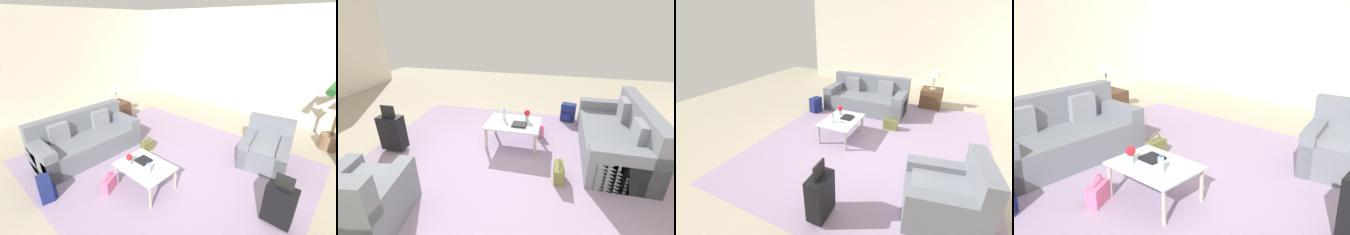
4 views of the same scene
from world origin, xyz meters
TOP-DOWN VIEW (x-y plane):
  - ground_plane at (0.00, 0.00)m, footprint 12.00×12.00m
  - wall_back at (0.00, 4.06)m, footprint 10.24×0.12m
  - area_rug at (-0.60, 0.20)m, footprint 5.20×4.40m
  - couch at (-2.20, -0.60)m, footprint 0.98×2.14m
  - armchair at (0.89, 1.67)m, footprint 1.03×1.08m
  - coffee_table at (-0.40, -0.50)m, footprint 0.96×0.70m
  - water_bottle at (-0.20, -0.60)m, footprint 0.06×0.06m
  - coffee_table_book at (-0.52, -0.42)m, footprint 0.25×0.23m
  - flower_vase at (-0.62, -0.65)m, footprint 0.11×0.11m
  - side_table at (-3.20, 1.00)m, footprint 0.58×0.58m
  - table_lamp at (-3.20, 1.00)m, footprint 0.34×0.34m
  - handbag_olive at (-1.25, 0.35)m, footprint 0.15×0.33m
  - handbag_pink at (-0.81, -0.99)m, footprint 0.26×0.35m

SIDE VIEW (x-z plane):
  - ground_plane at x=0.00m, z-range 0.00..0.00m
  - area_rug at x=-0.60m, z-range 0.00..0.01m
  - handbag_olive at x=-1.25m, z-range -0.05..0.31m
  - handbag_pink at x=-0.81m, z-range -0.05..0.31m
  - side_table at x=-3.20m, z-range 0.00..0.53m
  - armchair at x=0.89m, z-range -0.15..0.75m
  - couch at x=-2.20m, z-range -0.15..0.77m
  - coffee_table at x=-0.40m, z-range 0.16..0.60m
  - coffee_table_book at x=-0.52m, z-range 0.43..0.46m
  - water_bottle at x=-0.20m, z-range 0.43..0.63m
  - flower_vase at x=-0.62m, z-range 0.46..0.66m
  - table_lamp at x=-3.20m, z-range 0.69..1.29m
  - wall_back at x=0.00m, z-range 0.00..3.10m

